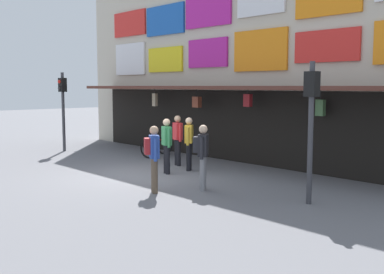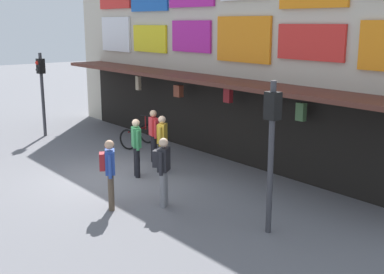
{
  "view_description": "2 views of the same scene",
  "coord_description": "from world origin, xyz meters",
  "px_view_note": "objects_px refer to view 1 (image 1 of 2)",
  "views": [
    {
      "loc": [
        11.2,
        -8.19,
        2.66
      ],
      "look_at": [
        1.04,
        1.1,
        1.15
      ],
      "focal_mm": 43.74,
      "sensor_mm": 36.0,
      "label": 1
    },
    {
      "loc": [
        11.88,
        -6.58,
        4.32
      ],
      "look_at": [
        1.92,
        1.45,
        1.34
      ],
      "focal_mm": 46.28,
      "sensor_mm": 36.0,
      "label": 2
    }
  ],
  "objects_px": {
    "traffic_light_near": "(63,99)",
    "pedestrian_in_red": "(167,143)",
    "bicycle_parked": "(157,146)",
    "traffic_light_far": "(311,109)",
    "pedestrian_in_green": "(189,141)",
    "pedestrian_in_purple": "(178,137)",
    "pedestrian_in_black": "(202,152)",
    "pedestrian_in_yellow": "(153,154)"
  },
  "relations": [
    {
      "from": "bicycle_parked",
      "to": "pedestrian_in_yellow",
      "type": "height_order",
      "value": "pedestrian_in_yellow"
    },
    {
      "from": "traffic_light_near",
      "to": "traffic_light_far",
      "type": "xyz_separation_m",
      "value": [
        11.68,
        0.02,
        0.0
      ]
    },
    {
      "from": "traffic_light_far",
      "to": "bicycle_parked",
      "type": "distance_m",
      "value": 8.38
    },
    {
      "from": "bicycle_parked",
      "to": "pedestrian_in_black",
      "type": "xyz_separation_m",
      "value": [
        5.33,
        -2.71,
        0.59
      ]
    },
    {
      "from": "pedestrian_in_green",
      "to": "pedestrian_in_yellow",
      "type": "bearing_deg",
      "value": -58.14
    },
    {
      "from": "bicycle_parked",
      "to": "pedestrian_in_purple",
      "type": "relative_size",
      "value": 0.79
    },
    {
      "from": "traffic_light_far",
      "to": "pedestrian_in_yellow",
      "type": "relative_size",
      "value": 1.9
    },
    {
      "from": "bicycle_parked",
      "to": "traffic_light_far",
      "type": "bearing_deg",
      "value": -13.26
    },
    {
      "from": "traffic_light_near",
      "to": "pedestrian_in_black",
      "type": "relative_size",
      "value": 1.9
    },
    {
      "from": "traffic_light_far",
      "to": "traffic_light_near",
      "type": "bearing_deg",
      "value": -179.91
    },
    {
      "from": "pedestrian_in_purple",
      "to": "pedestrian_in_black",
      "type": "distance_m",
      "value": 3.8
    },
    {
      "from": "pedestrian_in_red",
      "to": "pedestrian_in_black",
      "type": "xyz_separation_m",
      "value": [
        2.35,
        -0.76,
        0.04
      ]
    },
    {
      "from": "traffic_light_near",
      "to": "bicycle_parked",
      "type": "bearing_deg",
      "value": 27.08
    },
    {
      "from": "bicycle_parked",
      "to": "pedestrian_in_black",
      "type": "relative_size",
      "value": 0.79
    },
    {
      "from": "pedestrian_in_purple",
      "to": "pedestrian_in_black",
      "type": "height_order",
      "value": "same"
    },
    {
      "from": "pedestrian_in_green",
      "to": "pedestrian_in_yellow",
      "type": "xyz_separation_m",
      "value": [
        1.69,
        -2.72,
        0.04
      ]
    },
    {
      "from": "traffic_light_far",
      "to": "pedestrian_in_yellow",
      "type": "xyz_separation_m",
      "value": [
        -3.25,
        -1.93,
        -1.16
      ]
    },
    {
      "from": "bicycle_parked",
      "to": "pedestrian_in_green",
      "type": "relative_size",
      "value": 0.79
    },
    {
      "from": "pedestrian_in_purple",
      "to": "traffic_light_far",
      "type": "bearing_deg",
      "value": -10.93
    },
    {
      "from": "traffic_light_far",
      "to": "pedestrian_in_red",
      "type": "bearing_deg",
      "value": -179.23
    },
    {
      "from": "pedestrian_in_green",
      "to": "pedestrian_in_black",
      "type": "height_order",
      "value": "same"
    },
    {
      "from": "pedestrian_in_yellow",
      "to": "traffic_light_near",
      "type": "bearing_deg",
      "value": 167.22
    },
    {
      "from": "traffic_light_far",
      "to": "pedestrian_in_black",
      "type": "bearing_deg",
      "value": -162.57
    },
    {
      "from": "traffic_light_far",
      "to": "pedestrian_in_purple",
      "type": "bearing_deg",
      "value": 169.07
    },
    {
      "from": "pedestrian_in_black",
      "to": "pedestrian_in_yellow",
      "type": "xyz_separation_m",
      "value": [
        -0.6,
        -1.1,
        0.0
      ]
    },
    {
      "from": "pedestrian_in_yellow",
      "to": "pedestrian_in_red",
      "type": "bearing_deg",
      "value": 133.16
    },
    {
      "from": "traffic_light_far",
      "to": "pedestrian_in_green",
      "type": "xyz_separation_m",
      "value": [
        -4.94,
        0.79,
        -1.19
      ]
    },
    {
      "from": "pedestrian_in_red",
      "to": "pedestrian_in_black",
      "type": "distance_m",
      "value": 2.47
    },
    {
      "from": "pedestrian_in_purple",
      "to": "bicycle_parked",
      "type": "bearing_deg",
      "value": 160.42
    },
    {
      "from": "pedestrian_in_red",
      "to": "pedestrian_in_purple",
      "type": "bearing_deg",
      "value": 126.54
    },
    {
      "from": "pedestrian_in_green",
      "to": "pedestrian_in_yellow",
      "type": "height_order",
      "value": "same"
    },
    {
      "from": "bicycle_parked",
      "to": "pedestrian_in_red",
      "type": "relative_size",
      "value": 0.79
    },
    {
      "from": "pedestrian_in_black",
      "to": "pedestrian_in_yellow",
      "type": "height_order",
      "value": "same"
    },
    {
      "from": "traffic_light_far",
      "to": "pedestrian_in_green",
      "type": "height_order",
      "value": "traffic_light_far"
    },
    {
      "from": "traffic_light_near",
      "to": "pedestrian_in_red",
      "type": "distance_m",
      "value": 6.79
    },
    {
      "from": "pedestrian_in_green",
      "to": "pedestrian_in_red",
      "type": "bearing_deg",
      "value": -93.89
    },
    {
      "from": "traffic_light_far",
      "to": "pedestrian_in_red",
      "type": "relative_size",
      "value": 1.9
    },
    {
      "from": "traffic_light_near",
      "to": "pedestrian_in_green",
      "type": "distance_m",
      "value": 6.9
    },
    {
      "from": "pedestrian_in_red",
      "to": "pedestrian_in_black",
      "type": "bearing_deg",
      "value": -17.96
    },
    {
      "from": "traffic_light_far",
      "to": "pedestrian_in_green",
      "type": "relative_size",
      "value": 1.9
    },
    {
      "from": "pedestrian_in_green",
      "to": "pedestrian_in_black",
      "type": "distance_m",
      "value": 2.81
    },
    {
      "from": "traffic_light_far",
      "to": "bicycle_parked",
      "type": "height_order",
      "value": "traffic_light_far"
    }
  ]
}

